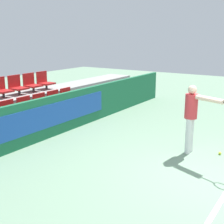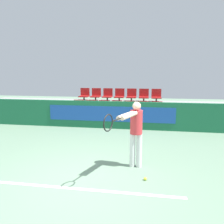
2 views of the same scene
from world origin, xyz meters
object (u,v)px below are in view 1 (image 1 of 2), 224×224
stadium_chair_2 (10,113)px  stadium_chair_3 (27,108)px  stadium_chair_12 (32,83)px  tennis_ball (220,153)px  stadium_chair_10 (1,89)px  stadium_chair_4 (42,105)px  stadium_chair_13 (45,81)px  stadium_chair_11 (17,86)px  stadium_chair_5 (56,101)px  tennis_player (194,113)px  stadium_chair_6 (69,98)px

stadium_chair_2 → stadium_chair_3: bearing=0.0°
stadium_chair_12 → tennis_ball: 5.91m
stadium_chair_10 → tennis_ball: 6.04m
stadium_chair_4 → stadium_chair_13: 1.57m
stadium_chair_2 → stadium_chair_10: stadium_chair_10 is taller
stadium_chair_10 → stadium_chair_2: bearing=-119.3°
stadium_chair_10 → stadium_chair_11: bearing=0.0°
stadium_chair_5 → tennis_ball: stadium_chair_5 is taller
stadium_chair_10 → stadium_chair_11: (0.56, 0.00, 0.00)m
stadium_chair_5 → stadium_chair_12: stadium_chair_12 is taller
tennis_player → stadium_chair_11: bearing=116.0°
stadium_chair_2 → stadium_chair_12: bearing=30.7°
stadium_chair_5 → stadium_chair_13: (0.56, 1.00, 0.45)m
stadium_chair_6 → stadium_chair_12: (-0.56, 1.00, 0.45)m
stadium_chair_10 → tennis_player: size_ratio=0.36×
stadium_chair_6 → stadium_chair_11: (-1.13, 1.00, 0.45)m
stadium_chair_2 → tennis_ball: bearing=-69.0°
stadium_chair_4 → stadium_chair_6: 1.13m
stadium_chair_5 → tennis_player: bearing=-91.6°
stadium_chair_6 → stadium_chair_5: bearing=180.0°
stadium_chair_5 → tennis_player: size_ratio=0.36×
stadium_chair_6 → stadium_chair_2: bearing=180.0°
stadium_chair_12 → tennis_ball: bearing=-88.5°
stadium_chair_2 → stadium_chair_3: size_ratio=1.00×
stadium_chair_12 → tennis_player: bearing=-91.3°
stadium_chair_2 → stadium_chair_6: bearing=0.0°
tennis_player → tennis_ball: tennis_player is taller
stadium_chair_3 → stadium_chair_5: bearing=0.0°
stadium_chair_4 → stadium_chair_6: same height
stadium_chair_4 → stadium_chair_6: size_ratio=1.00×
stadium_chair_2 → stadium_chair_5: same height
stadium_chair_10 → stadium_chair_11: 0.56m
stadium_chair_2 → tennis_ball: size_ratio=8.55×
stadium_chair_11 → stadium_chair_5: bearing=-60.7°
stadium_chair_5 → stadium_chair_6: same height
stadium_chair_3 → tennis_ball: stadium_chair_3 is taller
stadium_chair_5 → stadium_chair_13: bearing=60.7°
stadium_chair_13 → stadium_chair_12: bearing=180.0°
stadium_chair_3 → stadium_chair_10: bearing=90.0°
stadium_chair_5 → stadium_chair_13: stadium_chair_13 is taller
stadium_chair_6 → stadium_chair_13: stadium_chair_13 is taller
stadium_chair_2 → tennis_ball: (1.84, -4.79, -0.67)m
stadium_chair_5 → stadium_chair_10: stadium_chair_10 is taller
stadium_chair_12 → stadium_chair_13: same height
stadium_chair_5 → stadium_chair_10: size_ratio=1.00×
stadium_chair_6 → stadium_chair_13: size_ratio=1.00×
stadium_chair_6 → stadium_chair_4: bearing=180.0°
stadium_chair_4 → stadium_chair_5: same height
stadium_chair_11 → stadium_chair_13: 1.13m
stadium_chair_12 → tennis_player: 5.24m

